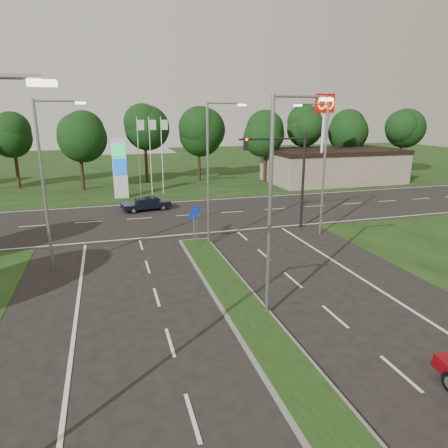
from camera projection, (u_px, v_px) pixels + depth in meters
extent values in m
plane|color=black|center=(321.00, 417.00, 11.27)|extent=(160.00, 160.00, 0.00)
cube|color=black|center=(142.00, 169.00, 62.12)|extent=(160.00, 50.00, 0.02)
cube|color=black|center=(176.00, 216.00, 33.46)|extent=(160.00, 12.00, 0.02)
cube|color=slate|center=(267.00, 341.00, 14.95)|extent=(2.00, 26.00, 0.12)
cube|color=gray|center=(333.00, 166.00, 50.03)|extent=(16.00, 9.00, 4.00)
cylinder|color=gray|center=(270.00, 212.00, 15.84)|extent=(0.16, 0.16, 9.00)
cylinder|color=gray|center=(300.00, 96.00, 14.97)|extent=(2.20, 0.10, 0.10)
cube|color=#FFF2CC|center=(326.00, 100.00, 15.30)|extent=(0.50, 0.22, 0.12)
cylinder|color=gray|center=(208.00, 176.00, 25.08)|extent=(0.16, 0.16, 9.00)
cylinder|color=gray|center=(225.00, 103.00, 24.21)|extent=(2.20, 0.10, 0.10)
cube|color=#FFF2CC|center=(242.00, 105.00, 24.54)|extent=(0.50, 0.22, 0.12)
cube|color=#FFF2CC|center=(42.00, 83.00, 7.21)|extent=(0.50, 0.22, 0.12)
cylinder|color=gray|center=(44.00, 189.00, 20.70)|extent=(0.16, 0.16, 9.00)
cylinder|color=gray|center=(57.00, 101.00, 19.83)|extent=(2.20, 0.10, 0.10)
cube|color=#FFF2CC|center=(81.00, 103.00, 20.15)|extent=(0.50, 0.22, 0.12)
cylinder|color=gray|center=(324.00, 171.00, 27.32)|extent=(0.16, 0.16, 9.00)
cylinder|color=gray|center=(313.00, 104.00, 25.85)|extent=(2.20, 0.10, 0.10)
cube|color=#FFF2CC|center=(298.00, 105.00, 25.58)|extent=(0.50, 0.22, 0.12)
cylinder|color=black|center=(303.00, 181.00, 29.30)|extent=(0.20, 0.20, 7.00)
cylinder|color=black|center=(273.00, 139.00, 27.79)|extent=(5.00, 0.14, 0.14)
cube|color=black|center=(246.00, 144.00, 27.33)|extent=(0.28, 0.28, 0.90)
sphere|color=#FF190C|center=(247.00, 139.00, 27.08)|extent=(0.20, 0.20, 0.20)
cylinder|color=gray|center=(194.00, 231.00, 25.23)|extent=(0.06, 0.06, 2.20)
cylinder|color=#0C26A5|center=(193.00, 216.00, 24.96)|extent=(0.56, 0.04, 0.56)
cylinder|color=gray|center=(195.00, 227.00, 26.23)|extent=(0.06, 0.06, 2.20)
cylinder|color=#0C26A5|center=(195.00, 212.00, 25.97)|extent=(0.56, 0.04, 0.56)
cylinder|color=gray|center=(197.00, 224.00, 26.96)|extent=(0.06, 0.06, 2.20)
cylinder|color=#0C26A5|center=(197.00, 209.00, 26.70)|extent=(0.56, 0.04, 0.56)
cube|color=silver|center=(120.00, 169.00, 39.89)|extent=(1.40, 0.30, 6.00)
cube|color=#0CA53F|center=(119.00, 151.00, 39.25)|extent=(1.30, 0.08, 1.20)
cube|color=#0C3FBF|center=(120.00, 167.00, 39.67)|extent=(1.30, 0.08, 1.60)
cylinder|color=silver|center=(139.00, 157.00, 41.10)|extent=(0.08, 0.08, 8.00)
cube|color=#B2D8B2|center=(141.00, 125.00, 40.34)|extent=(0.70, 0.02, 1.00)
cylinder|color=silver|center=(151.00, 157.00, 41.42)|extent=(0.08, 0.08, 8.00)
cube|color=#B2D8B2|center=(152.00, 125.00, 40.67)|extent=(0.70, 0.02, 1.00)
cylinder|color=silver|center=(162.00, 156.00, 41.75)|extent=(0.08, 0.08, 8.00)
cube|color=#B2D8B2|center=(164.00, 125.00, 41.00)|extent=(0.70, 0.02, 1.00)
cylinder|color=silver|center=(322.00, 144.00, 44.44)|extent=(0.30, 0.30, 10.00)
cube|color=#BF0C07|center=(325.00, 103.00, 43.27)|extent=(2.20, 0.35, 2.00)
torus|color=#FFC600|center=(322.00, 103.00, 42.94)|extent=(1.06, 0.16, 1.06)
torus|color=#FFC600|center=(330.00, 103.00, 43.19)|extent=(1.06, 0.16, 1.06)
cylinder|color=black|center=(152.00, 167.00, 47.67)|extent=(0.36, 0.36, 4.40)
sphere|color=black|center=(151.00, 130.00, 46.52)|extent=(6.00, 6.00, 6.00)
sphere|color=black|center=(153.00, 121.00, 46.15)|extent=(4.80, 4.80, 4.80)
cube|color=black|center=(146.00, 205.00, 35.29)|extent=(4.36, 2.36, 0.42)
cube|color=black|center=(147.00, 200.00, 35.22)|extent=(2.03, 1.72, 0.39)
cube|color=black|center=(147.00, 198.00, 35.16)|extent=(1.69, 1.58, 0.04)
cylinder|color=black|center=(133.00, 211.00, 34.13)|extent=(0.61, 0.28, 0.58)
cylinder|color=black|center=(129.00, 207.00, 35.45)|extent=(0.61, 0.28, 0.58)
cylinder|color=black|center=(163.00, 208.00, 35.25)|extent=(0.61, 0.28, 0.58)
cylinder|color=black|center=(158.00, 204.00, 36.57)|extent=(0.61, 0.28, 0.58)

